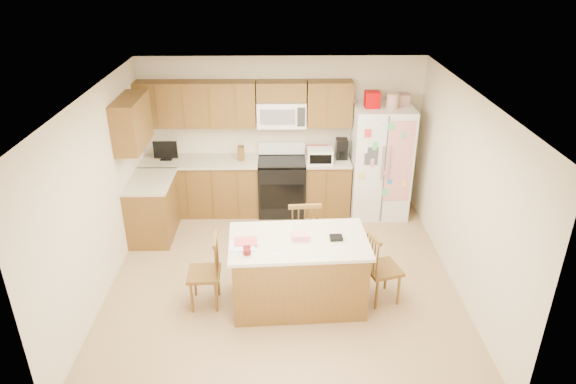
{
  "coord_description": "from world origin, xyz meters",
  "views": [
    {
      "loc": [
        -0.02,
        -5.69,
        4.02
      ],
      "look_at": [
        0.07,
        0.35,
        1.11
      ],
      "focal_mm": 32.0,
      "sensor_mm": 36.0,
      "label": 1
    }
  ],
  "objects_px": {
    "refrigerator": "(380,161)",
    "windsor_chair_right": "(381,268)",
    "island": "(298,271)",
    "stove": "(282,185)",
    "windsor_chair_back": "(303,236)",
    "windsor_chair_left": "(206,273)"
  },
  "relations": [
    {
      "from": "stove",
      "to": "refrigerator",
      "type": "height_order",
      "value": "refrigerator"
    },
    {
      "from": "windsor_chair_left",
      "to": "windsor_chair_back",
      "type": "xyz_separation_m",
      "value": [
        1.21,
        0.79,
        0.04
      ]
    },
    {
      "from": "stove",
      "to": "refrigerator",
      "type": "relative_size",
      "value": 0.55
    },
    {
      "from": "windsor_chair_left",
      "to": "windsor_chair_back",
      "type": "relative_size",
      "value": 0.91
    },
    {
      "from": "refrigerator",
      "to": "island",
      "type": "distance_m",
      "value": 2.79
    },
    {
      "from": "windsor_chair_back",
      "to": "windsor_chair_right",
      "type": "bearing_deg",
      "value": -38.6
    },
    {
      "from": "windsor_chair_left",
      "to": "windsor_chair_right",
      "type": "relative_size",
      "value": 0.99
    },
    {
      "from": "windsor_chair_left",
      "to": "windsor_chair_right",
      "type": "distance_m",
      "value": 2.13
    },
    {
      "from": "island",
      "to": "windsor_chair_left",
      "type": "xyz_separation_m",
      "value": [
        -1.12,
        -0.01,
        -0.01
      ]
    },
    {
      "from": "refrigerator",
      "to": "island",
      "type": "relative_size",
      "value": 1.21
    },
    {
      "from": "stove",
      "to": "windsor_chair_back",
      "type": "distance_m",
      "value": 1.68
    },
    {
      "from": "refrigerator",
      "to": "windsor_chair_right",
      "type": "relative_size",
      "value": 2.13
    },
    {
      "from": "stove",
      "to": "windsor_chair_back",
      "type": "relative_size",
      "value": 1.09
    },
    {
      "from": "refrigerator",
      "to": "windsor_chair_left",
      "type": "bearing_deg",
      "value": -136.32
    },
    {
      "from": "refrigerator",
      "to": "windsor_chair_back",
      "type": "height_order",
      "value": "refrigerator"
    },
    {
      "from": "windsor_chair_left",
      "to": "stove",
      "type": "bearing_deg",
      "value": 69.19
    },
    {
      "from": "windsor_chair_right",
      "to": "windsor_chair_left",
      "type": "bearing_deg",
      "value": -178.54
    },
    {
      "from": "island",
      "to": "windsor_chair_back",
      "type": "relative_size",
      "value": 1.62
    },
    {
      "from": "refrigerator",
      "to": "island",
      "type": "xyz_separation_m",
      "value": [
        -1.38,
        -2.38,
        -0.47
      ]
    },
    {
      "from": "refrigerator",
      "to": "windsor_chair_back",
      "type": "distance_m",
      "value": 2.1
    },
    {
      "from": "refrigerator",
      "to": "windsor_chair_right",
      "type": "height_order",
      "value": "refrigerator"
    },
    {
      "from": "stove",
      "to": "refrigerator",
      "type": "xyz_separation_m",
      "value": [
        1.57,
        -0.06,
        0.45
      ]
    }
  ]
}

